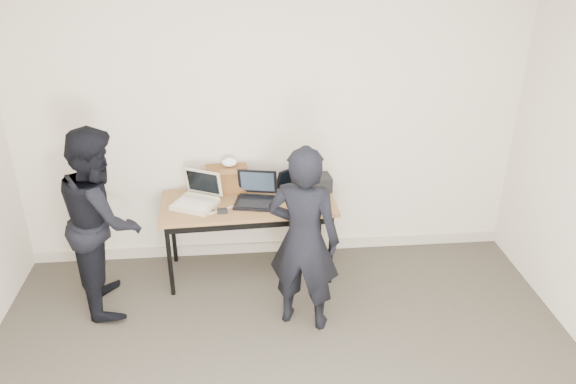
{
  "coord_description": "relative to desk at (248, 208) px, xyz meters",
  "views": [
    {
      "loc": [
        -0.26,
        -2.43,
        2.95
      ],
      "look_at": [
        0.1,
        1.6,
        0.95
      ],
      "focal_mm": 35.0,
      "sensor_mm": 36.0,
      "label": 1
    }
  ],
  "objects": [
    {
      "name": "desk",
      "position": [
        0.0,
        0.0,
        0.0
      ],
      "size": [
        1.53,
        0.71,
        0.72
      ],
      "rotation": [
        0.0,
        0.0,
        0.04
      ],
      "color": "brown",
      "rests_on": "ground"
    },
    {
      "name": "cables",
      "position": [
        0.05,
        0.0,
        0.06
      ],
      "size": [
        1.15,
        0.46,
        0.01
      ],
      "rotation": [
        0.0,
        0.0,
        0.08
      ],
      "color": "black",
      "rests_on": "desk"
    },
    {
      "name": "laptop_right",
      "position": [
        0.44,
        0.16,
        0.11
      ],
      "size": [
        0.41,
        0.4,
        0.22
      ],
      "rotation": [
        0.0,
        0.0,
        0.59
      ],
      "color": "black",
      "rests_on": "desk"
    },
    {
      "name": "room",
      "position": [
        0.22,
        -1.9,
        0.69
      ],
      "size": [
        4.6,
        4.6,
        2.8
      ],
      "color": "#3F3930",
      "rests_on": "ground"
    },
    {
      "name": "leather_satchel",
      "position": [
        -0.18,
        0.23,
        0.19
      ],
      "size": [
        0.37,
        0.19,
        0.25
      ],
      "rotation": [
        0.0,
        0.0,
        0.04
      ],
      "color": "brown",
      "rests_on": "desk"
    },
    {
      "name": "equipment_box",
      "position": [
        0.63,
        0.19,
        0.13
      ],
      "size": [
        0.25,
        0.22,
        0.14
      ],
      "primitive_type": "cube",
      "rotation": [
        0.0,
        0.0,
        0.11
      ],
      "color": "black",
      "rests_on": "desk"
    },
    {
      "name": "person_observer",
      "position": [
        -1.17,
        -0.3,
        0.12
      ],
      "size": [
        0.74,
        0.87,
        1.55
      ],
      "primitive_type": "imported",
      "rotation": [
        0.0,
        0.0,
        1.79
      ],
      "color": "black",
      "rests_on": "ground"
    },
    {
      "name": "laptop_beige",
      "position": [
        -0.43,
        -0.0,
        0.11
      ],
      "size": [
        0.45,
        0.45,
        0.28
      ],
      "rotation": [
        0.0,
        0.0,
        -0.46
      ],
      "color": "#C1B89A",
      "rests_on": "desk"
    },
    {
      "name": "person_typist",
      "position": [
        0.4,
        -0.73,
        0.1
      ],
      "size": [
        0.65,
        0.54,
        1.52
      ],
      "primitive_type": "imported",
      "rotation": [
        0.0,
        0.0,
        2.78
      ],
      "color": "black",
      "rests_on": "ground"
    },
    {
      "name": "tissue",
      "position": [
        -0.15,
        0.23,
        0.34
      ],
      "size": [
        0.14,
        0.11,
        0.08
      ],
      "primitive_type": "ellipsoid",
      "rotation": [
        0.0,
        0.0,
        -0.07
      ],
      "color": "white",
      "rests_on": "leather_satchel"
    },
    {
      "name": "power_brick",
      "position": [
        -0.22,
        -0.17,
        0.08
      ],
      "size": [
        0.09,
        0.06,
        0.03
      ],
      "primitive_type": "cube",
      "rotation": [
        0.0,
        0.0,
        0.06
      ],
      "color": "black",
      "rests_on": "desk"
    },
    {
      "name": "laptop_center",
      "position": [
        0.07,
        0.01,
        0.12
      ],
      "size": [
        0.4,
        0.39,
        0.26
      ],
      "rotation": [
        0.0,
        0.0,
        -0.2
      ],
      "color": "black",
      "rests_on": "desk"
    },
    {
      "name": "baseboard",
      "position": [
        0.22,
        0.34,
        -0.61
      ],
      "size": [
        4.5,
        0.03,
        0.1
      ],
      "primitive_type": "cube",
      "color": "#B4AB95",
      "rests_on": "ground"
    }
  ]
}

